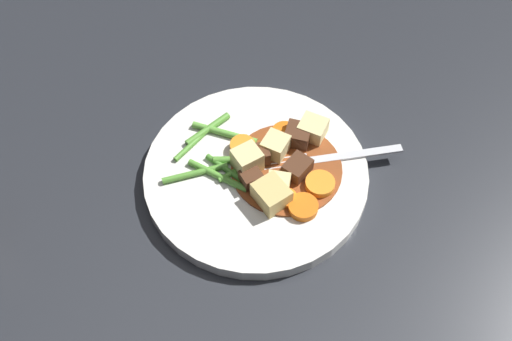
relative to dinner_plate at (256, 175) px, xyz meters
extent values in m
plane|color=#26282D|center=(0.00, 0.00, -0.01)|extent=(3.00, 3.00, 0.00)
cylinder|color=white|center=(0.00, 0.00, 0.00)|extent=(0.27, 0.27, 0.02)
cylinder|color=brown|center=(0.03, 0.01, 0.01)|extent=(0.13, 0.13, 0.00)
cylinder|color=orange|center=(0.02, 0.06, 0.01)|extent=(0.04, 0.04, 0.01)
cylinder|color=orange|center=(0.05, -0.03, 0.01)|extent=(0.03, 0.03, 0.01)
cylinder|color=orange|center=(0.08, 0.00, 0.01)|extent=(0.03, 0.03, 0.01)
cylinder|color=orange|center=(0.07, -0.03, 0.01)|extent=(0.05, 0.05, 0.01)
cylinder|color=orange|center=(-0.02, 0.02, 0.01)|extent=(0.03, 0.03, 0.01)
cube|color=#EAD68C|center=(0.05, 0.07, 0.02)|extent=(0.03, 0.03, 0.02)
cube|color=#DBBC6B|center=(0.03, -0.03, 0.02)|extent=(0.05, 0.05, 0.03)
cube|color=#EAD68C|center=(-0.01, 0.00, 0.02)|extent=(0.04, 0.04, 0.03)
cube|color=#EAD68C|center=(0.03, -0.02, 0.02)|extent=(0.03, 0.03, 0.02)
cube|color=#EAD68C|center=(0.01, 0.03, 0.02)|extent=(0.03, 0.03, 0.03)
cube|color=#4C2B19|center=(0.00, 0.01, 0.02)|extent=(0.03, 0.03, 0.02)
cube|color=#4C2B19|center=(0.03, 0.06, 0.02)|extent=(0.03, 0.03, 0.02)
cube|color=#4C2B19|center=(0.05, 0.01, 0.02)|extent=(0.03, 0.04, 0.02)
cube|color=#4C2B19|center=(0.00, -0.02, 0.02)|extent=(0.03, 0.03, 0.02)
cube|color=#56331E|center=(0.01, -0.03, 0.02)|extent=(0.03, 0.03, 0.02)
cylinder|color=#599E38|center=(-0.04, -0.02, 0.01)|extent=(0.08, 0.02, 0.01)
cylinder|color=#599E38|center=(-0.02, 0.01, 0.01)|extent=(0.07, 0.03, 0.01)
cylinder|color=#599E38|center=(-0.09, 0.01, 0.01)|extent=(0.02, 0.05, 0.01)
cylinder|color=#66AD42|center=(-0.05, 0.04, 0.01)|extent=(0.08, 0.01, 0.01)
cylinder|color=#599E38|center=(-0.07, -0.03, 0.01)|extent=(0.07, 0.05, 0.01)
cylinder|color=#599E38|center=(-0.07, 0.04, 0.01)|extent=(0.04, 0.06, 0.01)
cylinder|color=#4C8E33|center=(-0.02, -0.01, 0.01)|extent=(0.08, 0.04, 0.01)
cylinder|color=#599E38|center=(-0.01, 0.00, 0.01)|extent=(0.05, 0.06, 0.01)
cube|color=silver|center=(0.11, 0.06, 0.01)|extent=(0.11, 0.06, 0.00)
cube|color=silver|center=(0.05, 0.03, 0.01)|extent=(0.03, 0.03, 0.00)
cylinder|color=silver|center=(0.02, 0.02, 0.01)|extent=(0.04, 0.02, 0.00)
cylinder|color=silver|center=(0.02, 0.01, 0.01)|extent=(0.04, 0.02, 0.00)
cylinder|color=silver|center=(0.02, 0.01, 0.01)|extent=(0.04, 0.02, 0.00)
cylinder|color=silver|center=(0.03, 0.00, 0.01)|extent=(0.04, 0.02, 0.00)
camera|label=1|loc=(0.13, -0.40, 0.61)|focal=43.76mm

